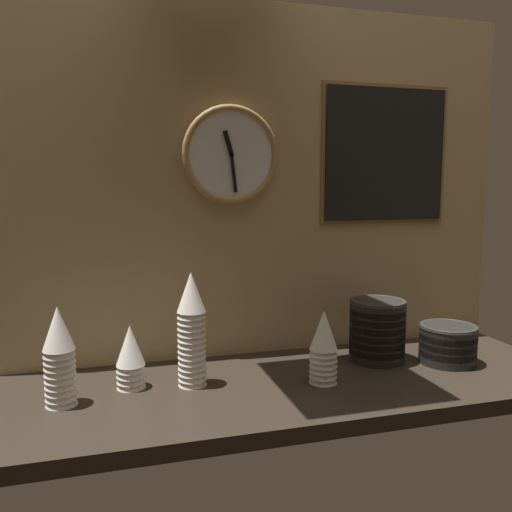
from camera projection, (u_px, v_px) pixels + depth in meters
The scene contains 10 objects.
ground_plane at pixel (289, 386), 1.46m from camera, with size 1.60×0.56×0.04m, color black.
wall_tiled_back at pixel (261, 183), 1.64m from camera, with size 1.60×0.03×1.05m.
cup_stack_center_left at pixel (192, 329), 1.40m from camera, with size 0.07×0.07×0.30m.
cup_stack_left at pixel (130, 357), 1.39m from camera, with size 0.07×0.07×0.17m.
cup_stack_far_left at pixel (59, 356), 1.28m from camera, with size 0.07×0.07×0.24m.
cup_stack_center_right at pixel (324, 347), 1.43m from camera, with size 0.07×0.07×0.20m.
bowl_stack_right at pixel (377, 329), 1.61m from camera, with size 0.17×0.17×0.18m.
bowl_stack_far_right at pixel (448, 342), 1.59m from camera, with size 0.17×0.17×0.11m.
wall_clock at pixel (231, 155), 1.57m from camera, with size 0.29×0.03×0.29m.
menu_board at pixel (385, 155), 1.72m from camera, with size 0.44×0.01×0.44m.
Camera 1 is at (-0.48, -1.32, 0.52)m, focal length 38.00 mm.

